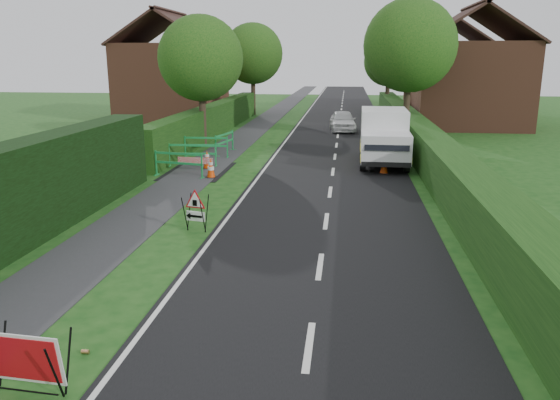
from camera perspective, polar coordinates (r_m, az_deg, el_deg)
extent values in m
plane|color=#164614|center=(11.72, -8.49, -8.20)|extent=(120.00, 120.00, 0.00)
cube|color=black|center=(45.62, 6.36, 8.88)|extent=(6.00, 90.00, 0.02)
cube|color=#2D2D30|center=(46.01, -0.59, 9.01)|extent=(2.00, 90.00, 0.02)
cube|color=#14380F|center=(33.67, -6.91, 6.83)|extent=(1.00, 24.00, 1.80)
cube|color=#14380F|center=(27.01, 14.35, 4.56)|extent=(1.20, 50.00, 1.50)
cube|color=brown|center=(42.47, -11.13, 11.99)|extent=(7.00, 7.00, 5.50)
cube|color=#331E19|center=(43.05, -13.71, 17.01)|extent=(4.00, 7.40, 2.58)
cube|color=#331E19|center=(41.98, -9.01, 17.31)|extent=(4.00, 7.40, 2.58)
cube|color=#331E19|center=(42.55, -11.47, 18.64)|extent=(0.25, 7.40, 0.18)
cube|color=brown|center=(39.26, 19.08, 11.28)|extent=(7.00, 7.00, 5.50)
cube|color=#331E19|center=(38.96, 16.94, 17.10)|extent=(4.00, 7.40, 2.58)
cube|color=#331E19|center=(39.67, 22.14, 16.62)|extent=(4.00, 7.40, 2.58)
cube|color=#331E19|center=(39.35, 19.71, 18.46)|extent=(0.25, 7.40, 0.18)
cube|color=brown|center=(53.19, 17.08, 12.11)|extent=(7.00, 7.00, 5.50)
cube|color=#331E19|center=(52.94, 15.46, 16.39)|extent=(4.00, 7.40, 2.58)
cube|color=#331E19|center=(53.53, 19.31, 16.08)|extent=(4.00, 7.40, 2.58)
cube|color=#331E19|center=(53.26, 17.49, 17.41)|extent=(0.25, 7.40, 0.18)
cylinder|color=#2D2116|center=(29.56, -8.07, 8.28)|extent=(0.36, 0.36, 2.62)
sphere|color=#124312|center=(29.39, -8.29, 14.45)|extent=(4.40, 4.40, 4.40)
cylinder|color=#2D2116|center=(32.71, 13.05, 8.96)|extent=(0.36, 0.36, 2.97)
sphere|color=#124312|center=(32.58, 13.44, 15.43)|extent=(5.20, 5.20, 5.20)
cylinder|color=#2D2116|center=(45.15, -2.81, 10.67)|extent=(0.36, 0.36, 2.80)
sphere|color=#124312|center=(45.04, -2.86, 15.04)|extent=(4.80, 4.80, 4.80)
cylinder|color=#2D2116|center=(48.63, 11.13, 10.49)|extent=(0.36, 0.36, 2.45)
sphere|color=#124312|center=(48.51, 11.31, 14.04)|extent=(4.20, 4.20, 4.20)
cylinder|color=black|center=(8.94, -26.99, -14.07)|extent=(0.05, 0.32, 0.89)
cylinder|color=black|center=(8.16, -22.50, -16.41)|extent=(0.05, 0.32, 0.89)
cylinder|color=black|center=(8.39, -21.24, -15.37)|extent=(0.05, 0.32, 0.89)
cylinder|color=black|center=(8.57, -25.37, -17.54)|extent=(1.08, 0.10, 0.02)
cube|color=white|center=(8.49, -24.99, -14.81)|extent=(1.09, 0.21, 0.77)
cube|color=red|center=(8.48, -25.06, -14.85)|extent=(0.99, 0.18, 0.67)
cylinder|color=black|center=(14.67, -9.93, -1.45)|extent=(0.09, 0.30, 0.98)
cylinder|color=black|center=(14.88, -9.46, -1.20)|extent=(0.09, 0.30, 0.98)
cylinder|color=black|center=(14.43, -8.10, -1.65)|extent=(0.09, 0.30, 0.98)
cylinder|color=black|center=(14.64, -7.65, -1.39)|extent=(0.09, 0.30, 0.98)
cube|color=white|center=(14.66, -8.81, -1.69)|extent=(0.54, 0.14, 0.26)
cube|color=black|center=(14.65, -8.84, -1.70)|extent=(0.38, 0.10, 0.06)
cone|color=black|center=(14.74, -9.56, -1.62)|extent=(0.15, 0.18, 0.16)
cube|color=black|center=(14.54, -8.90, -0.31)|extent=(0.12, 0.04, 0.16)
cube|color=silver|center=(24.98, 10.76, 7.13)|extent=(2.03, 3.21, 1.90)
cube|color=silver|center=(22.66, 10.97, 5.43)|extent=(2.00, 2.08, 1.16)
cube|color=black|center=(21.65, 11.12, 5.76)|extent=(1.73, 0.26, 0.53)
cube|color=yellow|center=(24.15, 8.40, 5.17)|extent=(0.11, 4.86, 0.24)
cube|color=yellow|center=(24.25, 13.12, 4.99)|extent=(0.11, 4.86, 0.24)
cube|color=black|center=(21.79, 11.02, 3.67)|extent=(1.93, 0.16, 0.20)
cylinder|color=black|center=(22.68, 8.66, 4.00)|extent=(0.25, 0.79, 0.79)
cylinder|color=black|center=(22.77, 13.13, 3.82)|extent=(0.25, 0.79, 0.79)
cylinder|color=black|center=(25.80, 8.62, 5.28)|extent=(0.25, 0.79, 0.79)
cylinder|color=black|center=(25.88, 12.55, 5.12)|extent=(0.25, 0.79, 0.79)
cube|color=black|center=(22.35, 10.78, 2.77)|extent=(0.38, 0.38, 0.04)
cone|color=#E83F07|center=(22.27, 10.83, 3.77)|extent=(0.32, 0.32, 0.75)
cylinder|color=white|center=(22.28, 10.83, 3.67)|extent=(0.25, 0.25, 0.14)
cylinder|color=white|center=(22.24, 10.85, 4.14)|extent=(0.17, 0.17, 0.10)
cube|color=black|center=(24.91, 12.75, 3.88)|extent=(0.38, 0.38, 0.04)
cone|color=#E83F07|center=(24.84, 12.80, 4.77)|extent=(0.32, 0.32, 0.75)
cylinder|color=white|center=(24.85, 12.80, 4.69)|extent=(0.25, 0.25, 0.14)
cylinder|color=white|center=(24.82, 12.82, 5.11)|extent=(0.17, 0.17, 0.10)
cube|color=black|center=(25.97, 11.48, 4.38)|extent=(0.38, 0.38, 0.04)
cone|color=#E83F07|center=(25.90, 11.52, 5.24)|extent=(0.32, 0.32, 0.75)
cylinder|color=white|center=(25.91, 11.52, 5.15)|extent=(0.25, 0.25, 0.14)
cylinder|color=white|center=(25.88, 11.54, 5.56)|extent=(0.17, 0.17, 0.10)
cube|color=black|center=(21.36, -7.21, 2.37)|extent=(0.38, 0.38, 0.04)
cone|color=#E83F07|center=(21.28, -7.24, 3.41)|extent=(0.32, 0.32, 0.75)
cylinder|color=white|center=(21.29, -7.24, 3.31)|extent=(0.25, 0.25, 0.14)
cylinder|color=white|center=(21.26, -7.26, 3.81)|extent=(0.17, 0.17, 0.10)
cube|color=black|center=(23.13, -7.59, 3.30)|extent=(0.38, 0.38, 0.04)
cone|color=#E83F07|center=(23.05, -7.62, 4.26)|extent=(0.32, 0.32, 0.75)
cylinder|color=white|center=(23.06, -7.62, 4.17)|extent=(0.25, 0.25, 0.14)
cylinder|color=white|center=(23.03, -7.64, 4.63)|extent=(0.17, 0.17, 0.10)
cube|color=#198E42|center=(22.11, -12.82, 3.81)|extent=(0.06, 0.06, 1.00)
cube|color=#198E42|center=(21.15, -8.17, 3.54)|extent=(0.06, 0.06, 1.00)
cube|color=#198E42|center=(21.54, -10.60, 4.78)|extent=(1.97, 0.45, 0.08)
cube|color=#198E42|center=(21.60, -10.55, 3.81)|extent=(1.97, 0.45, 0.08)
cube|color=#198E42|center=(22.20, -12.75, 2.59)|extent=(0.13, 0.35, 0.04)
cube|color=#198E42|center=(21.25, -8.12, 2.27)|extent=(0.13, 0.35, 0.04)
cube|color=#198E42|center=(23.88, -11.51, 4.66)|extent=(0.05, 0.05, 1.00)
cube|color=#198E42|center=(23.51, -6.74, 4.70)|extent=(0.05, 0.05, 1.00)
cube|color=#198E42|center=(23.60, -9.19, 5.69)|extent=(2.00, 0.23, 0.08)
cube|color=#198E42|center=(23.66, -9.15, 4.80)|extent=(2.00, 0.23, 0.08)
cube|color=#198E42|center=(23.97, -11.45, 3.53)|extent=(0.09, 0.35, 0.04)
cube|color=#198E42|center=(23.59, -6.71, 3.55)|extent=(0.09, 0.35, 0.04)
cube|color=#198E42|center=(25.96, -9.88, 5.52)|extent=(0.05, 0.05, 1.00)
cube|color=#198E42|center=(25.51, -5.52, 5.51)|extent=(0.05, 0.05, 1.00)
cube|color=#198E42|center=(25.65, -7.75, 6.45)|extent=(2.00, 0.10, 0.08)
cube|color=#198E42|center=(25.71, -7.73, 5.63)|extent=(2.00, 0.10, 0.08)
cube|color=#198E42|center=(26.04, -9.84, 4.48)|extent=(0.07, 0.35, 0.04)
cube|color=#198E42|center=(25.59, -5.50, 4.45)|extent=(0.07, 0.35, 0.04)
cube|color=#198E42|center=(25.89, -6.73, 5.61)|extent=(0.06, 0.06, 1.00)
cube|color=#198E42|center=(27.69, -4.97, 6.24)|extent=(0.06, 0.06, 1.00)
cube|color=#198E42|center=(26.72, -5.84, 6.83)|extent=(0.45, 1.97, 0.08)
cube|color=#198E42|center=(26.78, -5.82, 6.05)|extent=(0.45, 1.97, 0.08)
cube|color=#198E42|center=(25.96, -6.70, 4.57)|extent=(0.35, 0.13, 0.04)
cube|color=#198E42|center=(27.76, -4.95, 5.26)|extent=(0.35, 0.13, 0.04)
cube|color=red|center=(22.69, -8.81, 2.98)|extent=(1.50, 0.19, 0.25)
cylinder|color=#BF7F4C|center=(9.44, -19.66, -14.89)|extent=(0.12, 0.07, 0.07)
imported|color=silver|center=(35.16, 6.57, 8.23)|extent=(1.81, 3.90, 1.29)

